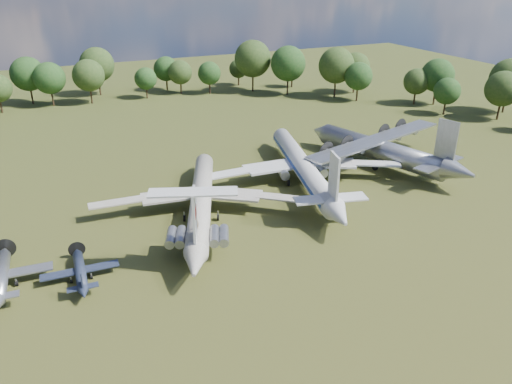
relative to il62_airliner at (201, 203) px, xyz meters
name	(u,v)px	position (x,y,z in m)	size (l,w,h in m)	color
ground	(218,221)	(1.70, -2.81, -2.25)	(300.00, 300.00, 0.00)	#223A13
il62_airliner	(201,203)	(0.00, 0.00, 0.00)	(35.29, 45.87, 4.50)	beige
tu104_jet	(303,170)	(21.35, 5.17, 0.23)	(37.24, 49.65, 4.97)	silver
an12_transport	(380,153)	(39.57, 6.35, 0.45)	(36.65, 40.96, 5.39)	#94969B
small_prop_west	(81,273)	(-19.88, -10.83, -1.28)	(9.69, 13.21, 1.94)	#161B31
small_prop_northwest	(2,279)	(-28.98, -8.44, -1.05)	(12.00, 16.36, 2.40)	#95979C
person_on_il62	(197,223)	(-4.45, -11.79, 3.05)	(0.58, 0.38, 1.59)	olive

